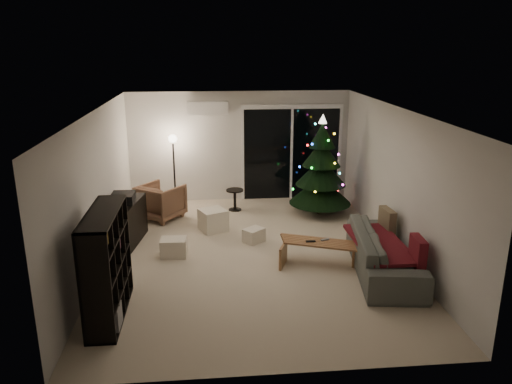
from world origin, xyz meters
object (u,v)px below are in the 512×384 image
at_px(sofa, 385,252).
at_px(christmas_tree, 321,165).
at_px(armchair, 161,201).
at_px(bookshelf, 93,265).
at_px(coffee_table, 319,253).
at_px(media_cabinet, 125,223).

height_order(sofa, christmas_tree, christmas_tree).
height_order(armchair, sofa, armchair).
height_order(bookshelf, armchair, bookshelf).
bearing_deg(sofa, christmas_tree, 16.17).
relative_size(coffee_table, christmas_tree, 0.59).
distance_m(bookshelf, armchair, 3.89).
distance_m(armchair, sofa, 4.75).
bearing_deg(media_cabinet, sofa, -11.47).
bearing_deg(armchair, bookshelf, 118.29).
xyz_separation_m(bookshelf, sofa, (4.30, 0.94, -0.40)).
bearing_deg(christmas_tree, sofa, -81.91).
bearing_deg(bookshelf, coffee_table, 28.59).
distance_m(bookshelf, coffee_table, 3.62).
distance_m(armchair, christmas_tree, 3.43).
bearing_deg(bookshelf, media_cabinet, 97.00).
bearing_deg(coffee_table, media_cabinet, -178.52).
distance_m(media_cabinet, armchair, 1.41).
xyz_separation_m(armchair, sofa, (3.77, -2.90, -0.03)).
bearing_deg(bookshelf, christmas_tree, 51.56).
bearing_deg(armchair, sofa, 178.66).
relative_size(media_cabinet, sofa, 0.54).
relative_size(sofa, christmas_tree, 1.08).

